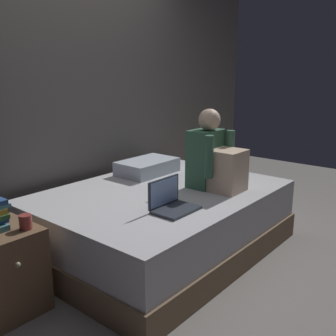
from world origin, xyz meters
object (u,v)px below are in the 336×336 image
at_px(bed, 161,220).
at_px(pillow, 147,167).
at_px(nightstand, 0,272).
at_px(person_sitting, 215,159).
at_px(laptop, 171,202).
at_px(mug, 25,222).

bearing_deg(bed, pillow, 54.15).
bearing_deg(nightstand, person_sitting, -16.83).
xyz_separation_m(person_sitting, pillow, (-0.01, 0.75, -0.19)).
height_order(laptop, mug, laptop).
xyz_separation_m(nightstand, pillow, (1.63, 0.25, 0.32)).
distance_m(person_sitting, laptop, 0.67).
bearing_deg(mug, person_sitting, -13.97).
bearing_deg(pillow, laptop, -128.04).
relative_size(nightstand, laptop, 1.71).
bearing_deg(mug, pillow, 14.01).
bearing_deg(mug, laptop, -26.54).
bearing_deg(person_sitting, laptop, -174.72).
relative_size(bed, pillow, 3.57).
distance_m(bed, mug, 1.22).
bearing_deg(laptop, bed, 49.37).
bearing_deg(pillow, bed, -125.85).
bearing_deg(laptop, person_sitting, 5.28).
xyz_separation_m(laptop, mug, (-0.87, 0.43, 0.01)).
distance_m(nightstand, person_sitting, 1.78).
xyz_separation_m(laptop, pillow, (0.63, 0.81, 0.01)).
height_order(bed, laptop, laptop).
xyz_separation_m(bed, mug, (-1.17, 0.08, 0.33)).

